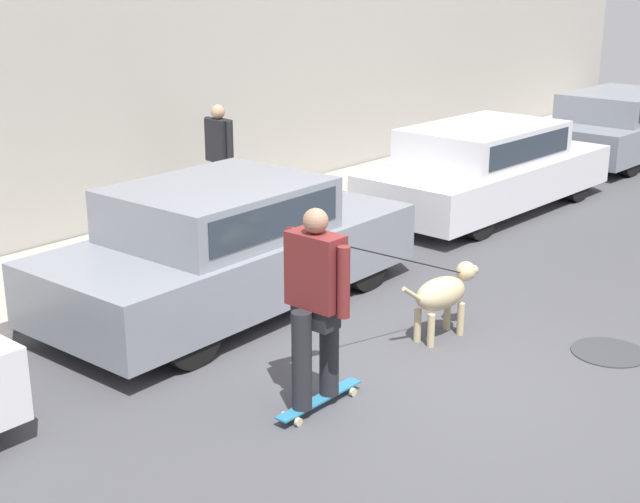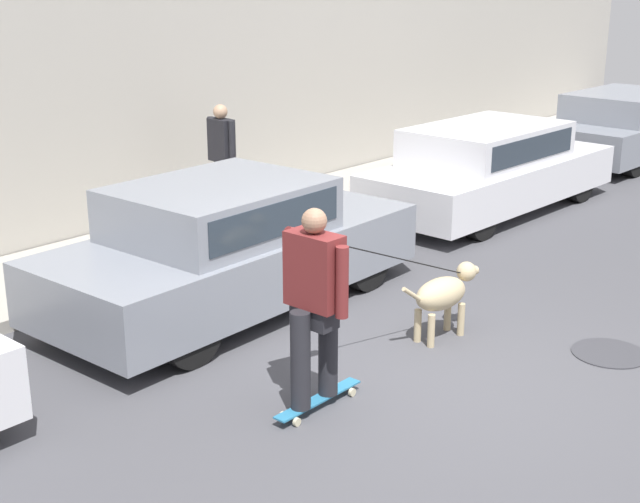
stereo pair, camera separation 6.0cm
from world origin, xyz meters
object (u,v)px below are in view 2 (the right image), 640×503
at_px(parked_car_1, 230,248).
at_px(parked_car_3, 626,126).
at_px(parked_car_2, 490,169).
at_px(pedestrian_with_bag, 223,156).
at_px(dog, 443,294).
at_px(skateboarder, 316,299).

relative_size(parked_car_1, parked_car_3, 1.02).
xyz_separation_m(parked_car_2, pedestrian_with_bag, (-3.13, 2.30, 0.37)).
relative_size(dog, skateboarder, 0.39).
relative_size(parked_car_2, parked_car_3, 1.06).
distance_m(parked_car_2, dog, 4.89).
relative_size(parked_car_1, skateboarder, 1.58).
bearing_deg(pedestrian_with_bag, parked_car_3, 170.00).
xyz_separation_m(parked_car_1, parked_car_2, (5.18, 0.00, -0.03)).
distance_m(parked_car_1, parked_car_2, 5.19).
xyz_separation_m(dog, pedestrian_with_bag, (1.27, 4.43, 0.55)).
bearing_deg(parked_car_3, skateboarder, -167.03).
bearing_deg(dog, pedestrian_with_bag, 81.47).
distance_m(parked_car_1, pedestrian_with_bag, 3.11).
bearing_deg(skateboarder, parked_car_1, 62.91).
height_order(parked_car_1, parked_car_3, parked_car_1).
xyz_separation_m(parked_car_1, dog, (0.79, -2.12, -0.21)).
relative_size(dog, pedestrian_with_bag, 0.67).
bearing_deg(parked_car_3, dog, -165.16).
bearing_deg(parked_car_2, pedestrian_with_bag, 145.38).
xyz_separation_m(parked_car_3, dog, (-9.25, -2.12, -0.18)).
bearing_deg(parked_car_3, parked_car_1, -178.08).
distance_m(parked_car_3, dog, 9.49).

